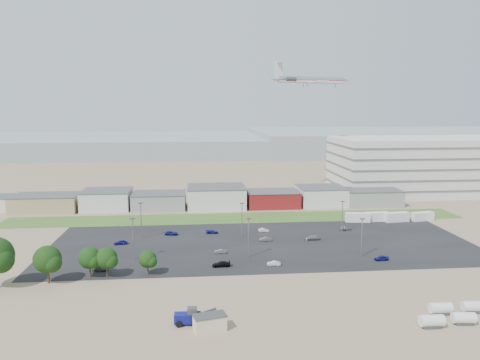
{
  "coord_description": "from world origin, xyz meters",
  "views": [
    {
      "loc": [
        -13.49,
        -108.2,
        38.48
      ],
      "look_at": [
        -1.3,
        22.0,
        18.2
      ],
      "focal_mm": 35.0,
      "sensor_mm": 36.0,
      "label": 1
    }
  ],
  "objects": [
    {
      "name": "box_trailer_a",
      "position": [
        40.84,
        42.59,
        1.54
      ],
      "size": [
        8.51,
        3.85,
        3.08
      ],
      "primitive_type": null,
      "rotation": [
        0.0,
        0.0,
        -0.16
      ],
      "color": "silver",
      "rests_on": "ground"
    },
    {
      "name": "parked_car_9",
      "position": [
        -21.43,
        31.69,
        0.56
      ],
      "size": [
        4.24,
        2.37,
        1.12
      ],
      "primitive_type": "imported",
      "rotation": [
        0.0,
        0.0,
        1.44
      ],
      "color": "navy",
      "rests_on": "ground"
    },
    {
      "name": "parked_car_11",
      "position": [
        7.17,
        32.69,
        0.56
      ],
      "size": [
        3.52,
        1.51,
        1.13
      ],
      "primitive_type": "imported",
      "rotation": [
        0.0,
        0.0,
        1.47
      ],
      "color": "silver",
      "rests_on": "ground"
    },
    {
      "name": "lightpole_front_l",
      "position": [
        -29.88,
        8.91,
        5.44
      ],
      "size": [
        1.28,
        0.53,
        10.87
      ],
      "primitive_type": null,
      "color": "slate",
      "rests_on": "ground"
    },
    {
      "name": "parked_car_7",
      "position": [
        6.17,
        22.5,
        0.6
      ],
      "size": [
        3.68,
        1.44,
        1.19
      ],
      "primitive_type": "imported",
      "rotation": [
        0.0,
        0.0,
        -1.52
      ],
      "color": "#595B5E",
      "rests_on": "ground"
    },
    {
      "name": "hills_backdrop",
      "position": [
        40.0,
        315.0,
        4.5
      ],
      "size": [
        700.0,
        200.0,
        9.0
      ],
      "primitive_type": null,
      "color": "gray",
      "rests_on": "ground"
    },
    {
      "name": "storage_tank_ne",
      "position": [
        38.36,
        -28.81,
        1.2
      ],
      "size": [
        4.15,
        2.29,
        2.41
      ],
      "primitive_type": null,
      "rotation": [
        0.0,
        0.0,
        -0.07
      ],
      "color": "silver",
      "rests_on": "ground"
    },
    {
      "name": "airliner",
      "position": [
        39.79,
        108.85,
        51.19
      ],
      "size": [
        46.57,
        37.18,
        12.1
      ],
      "primitive_type": null,
      "rotation": [
        0.0,
        0.0,
        0.25
      ],
      "color": "silver"
    },
    {
      "name": "box_trailer_c",
      "position": [
        54.24,
        41.65,
        1.56
      ],
      "size": [
        8.59,
        3.63,
        3.12
      ],
      "primitive_type": null,
      "rotation": [
        0.0,
        0.0,
        0.13
      ],
      "color": "silver",
      "rests_on": "ground"
    },
    {
      "name": "parked_car_8",
      "position": [
        33.15,
        32.27,
        0.65
      ],
      "size": [
        3.98,
        1.99,
        1.3
      ],
      "primitive_type": "imported",
      "rotation": [
        0.0,
        0.0,
        1.69
      ],
      "color": "#A5A5AA",
      "rests_on": "ground"
    },
    {
      "name": "parked_car_10",
      "position": [
        -36.6,
        1.02,
        0.57
      ],
      "size": [
        4.02,
        1.88,
        1.14
      ],
      "primitive_type": "imported",
      "rotation": [
        0.0,
        0.0,
        1.5
      ],
      "color": "#595B5E",
      "rests_on": "ground"
    },
    {
      "name": "tree_near",
      "position": [
        -25.13,
        -2.35,
        3.26
      ],
      "size": [
        4.35,
        4.35,
        6.53
      ],
      "primitive_type": null,
      "color": "black",
      "rests_on": "ground"
    },
    {
      "name": "lightpole_back_l",
      "position": [
        -30.08,
        28.7,
        5.39
      ],
      "size": [
        1.27,
        0.53,
        10.78
      ],
      "primitive_type": null,
      "color": "slate",
      "rests_on": "ground"
    },
    {
      "name": "parked_car_2",
      "position": [
        33.06,
        2.43,
        0.62
      ],
      "size": [
        3.77,
        1.82,
        1.24
      ],
      "primitive_type": "imported",
      "rotation": [
        0.0,
        0.0,
        -1.47
      ],
      "color": "navy",
      "rests_on": "ground"
    },
    {
      "name": "lightpole_front_m",
      "position": [
        -0.37,
        8.3,
        5.18
      ],
      "size": [
        1.22,
        0.51,
        10.37
      ],
      "primitive_type": null,
      "color": "slate",
      "rests_on": "ground"
    },
    {
      "name": "parked_car_3",
      "position": [
        -7.85,
        1.49,
        0.65
      ],
      "size": [
        4.53,
        1.98,
        1.3
      ],
      "primitive_type": "imported",
      "rotation": [
        0.0,
        0.0,
        -1.53
      ],
      "color": "black",
      "rests_on": "ground"
    },
    {
      "name": "parking_garage",
      "position": [
        90.0,
        95.0,
        12.5
      ],
      "size": [
        80.0,
        40.0,
        25.0
      ],
      "primitive_type": "cube",
      "color": "silver",
      "rests_on": "ground"
    },
    {
      "name": "storage_tank_se",
      "position": [
        33.83,
        -33.3,
        1.2
      ],
      "size": [
        4.19,
        2.43,
        2.39
      ],
      "primitive_type": null,
      "rotation": [
        0.0,
        0.0,
        -0.11
      ],
      "color": "silver",
      "rests_on": "ground"
    },
    {
      "name": "storage_tank_nw",
      "position": [
        31.81,
        -29.0,
        1.22
      ],
      "size": [
        4.15,
        2.2,
        2.44
      ],
      "primitive_type": null,
      "rotation": [
        0.0,
        0.0,
        -0.04
      ],
      "color": "silver",
      "rests_on": "ground"
    },
    {
      "name": "portable_shed",
      "position": [
        -11.6,
        -31.5,
        1.44
      ],
      "size": [
        6.28,
        4.29,
        2.88
      ],
      "primitive_type": null,
      "rotation": [
        0.0,
        0.0,
        0.25
      ],
      "color": "beige",
      "rests_on": "ground"
    },
    {
      "name": "box_trailer_d",
      "position": [
        63.74,
        42.25,
        1.47
      ],
      "size": [
        8.14,
        3.85,
        2.93
      ],
      "primitive_type": null,
      "rotation": [
        0.0,
        0.0,
        0.19
      ],
      "color": "silver",
      "rests_on": "ground"
    },
    {
      "name": "parked_car_12",
      "position": [
        20.02,
        22.38,
        0.64
      ],
      "size": [
        4.49,
        2.01,
        1.28
      ],
      "primitive_type": "imported",
      "rotation": [
        0.0,
        0.0,
        -1.52
      ],
      "color": "#A5A5AA",
      "rests_on": "ground"
    },
    {
      "name": "grass_strip",
      "position": [
        0.0,
        52.0,
        0.01
      ],
      "size": [
        160.0,
        16.0,
        0.02
      ],
      "primitive_type": "cube",
      "color": "#335821",
      "rests_on": "ground"
    },
    {
      "name": "parked_car_4",
      "position": [
        -7.49,
        12.1,
        0.54
      ],
      "size": [
        3.36,
        1.33,
        1.09
      ],
      "primitive_type": "imported",
      "rotation": [
        0.0,
        0.0,
        -1.62
      ],
      "color": "#595B5E",
      "rests_on": "ground"
    },
    {
      "name": "tree_mid",
      "position": [
        -38.15,
        -2.8,
        3.99
      ],
      "size": [
        5.32,
        5.32,
        7.98
      ],
      "primitive_type": null,
      "color": "black",
      "rests_on": "ground"
    },
    {
      "name": "building_row",
      "position": [
        -17.0,
        71.0,
        4.0
      ],
      "size": [
        170.0,
        20.0,
        8.0
      ],
      "primitive_type": null,
      "color": "silver",
      "rests_on": "ground"
    },
    {
      "name": "parking_lot",
      "position": [
        5.0,
        20.0,
        0.01
      ],
      "size": [
        120.0,
        50.0,
        0.01
      ],
      "primitive_type": "cube",
      "color": "black",
      "rests_on": "ground"
    },
    {
      "name": "box_trailer_b",
      "position": [
        47.98,
        43.08,
        1.53
      ],
      "size": [
        8.29,
        3.01,
        3.06
      ],
      "primitive_type": null,
      "rotation": [
        0.0,
        0.0,
        0.06
      ],
      "color": "silver",
      "rests_on": "ground"
    },
    {
      "name": "ground",
      "position": [
        0.0,
        0.0,
        0.0
      ],
      "size": [
        700.0,
        700.0,
        0.0
      ],
      "primitive_type": "plane",
      "color": "#806851",
      "rests_on": "ground"
    },
    {
      "name": "lightpole_back_m",
      "position": [
        -0.15,
        28.03,
        5.13
      ],
      "size": [
        1.21,
        0.5,
        10.26
      ],
      "primitive_type": null,
      "color": "slate",
      "rests_on": "ground"
    },
    {
      "name": "parked_car_5",
      "position": [
        -35.3,
        22.94,
        0.63
      ],
      "size": [
        3.85,
        1.88,
        1.26
      ],
      "primitive_type": "imported",
      "rotation": [
        0.0,
        0.0,
        -1.46
      ],
      "color": "navy",
      "rests_on": "ground"
    },
    {
      "name": "parked_car_13",
      "position": [
        5.11,
        1.16,
        0.55
      ],
      "size": [
        3.42,
        1.49,
        1.09
      ],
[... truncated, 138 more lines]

